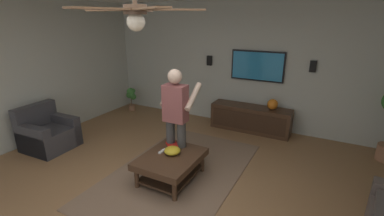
{
  "coord_description": "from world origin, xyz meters",
  "views": [
    {
      "loc": [
        -2.42,
        -1.81,
        2.35
      ],
      "look_at": [
        1.12,
        0.08,
        1.0
      ],
      "focal_mm": 25.14,
      "sensor_mm": 36.0,
      "label": 1
    }
  ],
  "objects_px": {
    "tv": "(257,66)",
    "bowl": "(172,151)",
    "wall_speaker_right": "(210,61)",
    "person_standing": "(176,114)",
    "book": "(172,145)",
    "potted_plant_short": "(131,96)",
    "wall_speaker_left": "(313,66)",
    "media_console": "(250,118)",
    "remote_white": "(162,151)",
    "ceiling_fan": "(136,13)",
    "armchair": "(48,134)",
    "coffee_table": "(171,162)",
    "vase_round": "(273,104)"
  },
  "relations": [
    {
      "from": "person_standing",
      "to": "wall_speaker_left",
      "type": "bearing_deg",
      "value": -38.15
    },
    {
      "from": "remote_white",
      "to": "book",
      "type": "relative_size",
      "value": 0.68
    },
    {
      "from": "potted_plant_short",
      "to": "person_standing",
      "type": "bearing_deg",
      "value": -126.66
    },
    {
      "from": "book",
      "to": "person_standing",
      "type": "bearing_deg",
      "value": -88.26
    },
    {
      "from": "person_standing",
      "to": "potted_plant_short",
      "type": "xyz_separation_m",
      "value": [
        1.9,
        2.55,
        -0.53
      ]
    },
    {
      "from": "coffee_table",
      "to": "media_console",
      "type": "xyz_separation_m",
      "value": [
        2.42,
        -0.51,
        -0.02
      ]
    },
    {
      "from": "person_standing",
      "to": "bowl",
      "type": "relative_size",
      "value": 6.66
    },
    {
      "from": "coffee_table",
      "to": "wall_speaker_right",
      "type": "xyz_separation_m",
      "value": [
        2.68,
        0.61,
        1.12
      ]
    },
    {
      "from": "coffee_table",
      "to": "tv",
      "type": "distance_m",
      "value": 2.92
    },
    {
      "from": "potted_plant_short",
      "to": "bowl",
      "type": "xyz_separation_m",
      "value": [
        -2.2,
        -2.66,
        0.05
      ]
    },
    {
      "from": "person_standing",
      "to": "remote_white",
      "type": "relative_size",
      "value": 10.93
    },
    {
      "from": "book",
      "to": "ceiling_fan",
      "type": "bearing_deg",
      "value": 152.07
    },
    {
      "from": "bowl",
      "to": "potted_plant_short",
      "type": "bearing_deg",
      "value": 50.43
    },
    {
      "from": "media_console",
      "to": "vase_round",
      "type": "height_order",
      "value": "vase_round"
    },
    {
      "from": "armchair",
      "to": "vase_round",
      "type": "bearing_deg",
      "value": 33.95
    },
    {
      "from": "armchair",
      "to": "potted_plant_short",
      "type": "relative_size",
      "value": 1.36
    },
    {
      "from": "book",
      "to": "vase_round",
      "type": "bearing_deg",
      "value": -76.95
    },
    {
      "from": "wall_speaker_right",
      "to": "tv",
      "type": "bearing_deg",
      "value": -90.67
    },
    {
      "from": "coffee_table",
      "to": "remote_white",
      "type": "distance_m",
      "value": 0.22
    },
    {
      "from": "bowl",
      "to": "ceiling_fan",
      "type": "distance_m",
      "value": 2.29
    },
    {
      "from": "coffee_table",
      "to": "media_console",
      "type": "bearing_deg",
      "value": -11.91
    },
    {
      "from": "person_standing",
      "to": "potted_plant_short",
      "type": "height_order",
      "value": "person_standing"
    },
    {
      "from": "armchair",
      "to": "tv",
      "type": "xyz_separation_m",
      "value": [
        2.85,
        -3.13,
        1.11
      ]
    },
    {
      "from": "tv",
      "to": "potted_plant_short",
      "type": "relative_size",
      "value": 1.82
    },
    {
      "from": "tv",
      "to": "ceiling_fan",
      "type": "distance_m",
      "value": 3.88
    },
    {
      "from": "media_console",
      "to": "remote_white",
      "type": "bearing_deg",
      "value": -16.13
    },
    {
      "from": "armchair",
      "to": "tv",
      "type": "height_order",
      "value": "tv"
    },
    {
      "from": "media_console",
      "to": "coffee_table",
      "type": "bearing_deg",
      "value": -11.91
    },
    {
      "from": "tv",
      "to": "potted_plant_short",
      "type": "height_order",
      "value": "tv"
    },
    {
      "from": "armchair",
      "to": "wall_speaker_right",
      "type": "height_order",
      "value": "wall_speaker_right"
    },
    {
      "from": "armchair",
      "to": "book",
      "type": "height_order",
      "value": "armchair"
    },
    {
      "from": "person_standing",
      "to": "book",
      "type": "distance_m",
      "value": 0.52
    },
    {
      "from": "armchair",
      "to": "media_console",
      "type": "xyz_separation_m",
      "value": [
        2.61,
        -3.13,
        -0.0
      ]
    },
    {
      "from": "ceiling_fan",
      "to": "book",
      "type": "bearing_deg",
      "value": 21.8
    },
    {
      "from": "tv",
      "to": "book",
      "type": "bearing_deg",
      "value": -15.78
    },
    {
      "from": "tv",
      "to": "bowl",
      "type": "relative_size",
      "value": 4.59
    },
    {
      "from": "tv",
      "to": "potted_plant_short",
      "type": "bearing_deg",
      "value": -82.72
    },
    {
      "from": "tv",
      "to": "ceiling_fan",
      "type": "height_order",
      "value": "ceiling_fan"
    },
    {
      "from": "bowl",
      "to": "ceiling_fan",
      "type": "height_order",
      "value": "ceiling_fan"
    },
    {
      "from": "armchair",
      "to": "wall_speaker_right",
      "type": "xyz_separation_m",
      "value": [
        2.87,
        -2.01,
        1.14
      ]
    },
    {
      "from": "potted_plant_short",
      "to": "vase_round",
      "type": "xyz_separation_m",
      "value": [
        0.18,
        -3.61,
        0.26
      ]
    },
    {
      "from": "wall_speaker_right",
      "to": "remote_white",
      "type": "bearing_deg",
      "value": -170.68
    },
    {
      "from": "potted_plant_short",
      "to": "wall_speaker_left",
      "type": "distance_m",
      "value": 4.4
    },
    {
      "from": "bowl",
      "to": "vase_round",
      "type": "height_order",
      "value": "vase_round"
    },
    {
      "from": "wall_speaker_right",
      "to": "media_console",
      "type": "bearing_deg",
      "value": -102.77
    },
    {
      "from": "media_console",
      "to": "tv",
      "type": "xyz_separation_m",
      "value": [
        0.24,
        0.0,
        1.11
      ]
    },
    {
      "from": "media_console",
      "to": "person_standing",
      "type": "relative_size",
      "value": 1.04
    },
    {
      "from": "wall_speaker_right",
      "to": "wall_speaker_left",
      "type": "bearing_deg",
      "value": -90.0
    },
    {
      "from": "book",
      "to": "wall_speaker_left",
      "type": "relative_size",
      "value": 1.0
    },
    {
      "from": "person_standing",
      "to": "wall_speaker_right",
      "type": "bearing_deg",
      "value": 10.24
    }
  ]
}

